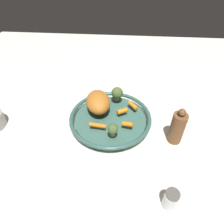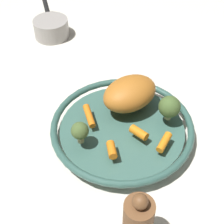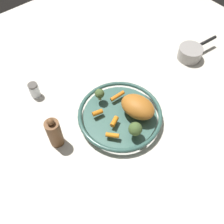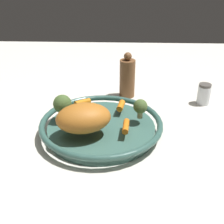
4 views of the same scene
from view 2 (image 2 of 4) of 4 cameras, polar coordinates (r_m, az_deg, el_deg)
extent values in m
plane|color=silver|center=(0.82, 1.69, -4.00)|extent=(1.97, 1.97, 0.00)
cylinder|color=#3D665B|center=(0.81, 1.71, -3.39)|extent=(0.30, 0.30, 0.03)
torus|color=#355D54|center=(0.80, 1.74, -2.36)|extent=(0.34, 0.34, 0.02)
ellipsoid|color=#B96C25|center=(0.81, 3.04, 3.17)|extent=(0.16, 0.13, 0.07)
cylinder|color=orange|center=(0.76, 4.59, -3.50)|extent=(0.04, 0.05, 0.02)
cylinder|color=orange|center=(0.75, 8.83, -5.08)|extent=(0.05, 0.05, 0.02)
cylinder|color=orange|center=(0.80, -3.89, -0.66)|extent=(0.02, 0.07, 0.02)
cylinder|color=orange|center=(0.73, -0.05, -6.41)|extent=(0.03, 0.05, 0.02)
cylinder|color=tan|center=(0.81, 9.47, -0.62)|extent=(0.02, 0.02, 0.02)
sphere|color=#486330|center=(0.79, 9.72, 0.89)|extent=(0.05, 0.05, 0.05)
cylinder|color=tan|center=(0.75, -5.33, -4.51)|extent=(0.01, 0.01, 0.02)
sphere|color=#4A6131|center=(0.73, -5.46, -3.17)|extent=(0.04, 0.04, 0.04)
sphere|color=brown|center=(0.55, 4.80, -14.91)|extent=(0.03, 0.03, 0.03)
cylinder|color=#9E9993|center=(1.17, -10.26, 13.78)|extent=(0.11, 0.11, 0.06)
cylinder|color=black|center=(1.25, -11.10, 17.12)|extent=(0.03, 0.11, 0.02)
camera|label=1|loc=(0.59, -67.79, 18.56)|focal=31.83mm
camera|label=3|loc=(0.69, 85.59, 36.32)|focal=40.89mm
camera|label=4|loc=(1.22, -15.90, 35.34)|focal=47.17mm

